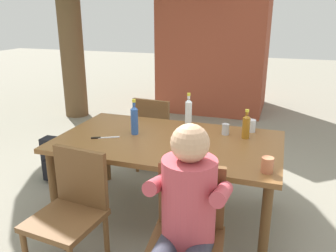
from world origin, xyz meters
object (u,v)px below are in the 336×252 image
Objects in this scene: chair_far_left at (156,131)px; bottle_amber at (246,126)px; chair_near_left at (72,207)px; cup_steel at (226,129)px; dining_table at (168,147)px; bottle_blue at (134,119)px; person_in_white_shirt at (185,216)px; chair_near_right at (188,230)px; cup_glass at (251,126)px; bottle_clear at (188,111)px; backpack_by_near_side at (58,161)px; brick_kiosk at (216,25)px; table_knife at (103,138)px; cup_terracotta at (267,165)px.

bottle_amber is at bearing -29.80° from chair_far_left.
chair_near_left is 8.99× the size of cup_steel.
dining_table is 5.95× the size of bottle_blue.
person_in_white_shirt reaches higher than bottle_blue.
person_in_white_shirt reaches higher than chair_near_right.
cup_glass is at bearing -20.85° from chair_far_left.
backpack_by_near_side is at bearing -172.62° from bottle_clear.
cup_steel is 0.03× the size of brick_kiosk.
brick_kiosk is (0.16, 4.01, 0.80)m from table_knife.
dining_table is 1.04m from person_in_white_shirt.
brick_kiosk is at bearing 105.32° from bottle_amber.
cup_terracotta is at bearing 54.24° from person_in_white_shirt.
dining_table is 19.30× the size of cup_steel.
table_knife is (-0.96, 0.80, 0.08)m from person_in_white_shirt.
brick_kiosk is at bearing 75.03° from backpack_by_near_side.
chair_near_right and chair_near_left have the same top height.
chair_near_right is at bearing -32.20° from backpack_by_near_side.
bottle_blue is 1.02× the size of bottle_clear.
backpack_by_near_side is at bearing -175.15° from cup_glass.
chair_far_left is at bearing 140.72° from bottle_clear.
chair_near_left is 0.96m from bottle_blue.
bottle_amber is 0.60m from bottle_clear.
chair_near_left is 0.74× the size of person_in_white_shirt.
chair_near_left is 2.82× the size of bottle_clear.
cup_steel is 0.20× the size of backpack_by_near_side.
chair_near_left is 3.93× the size of table_knife.
chair_near_left is 2.77× the size of bottle_blue.
chair_near_left reaches higher than backpack_by_near_side.
chair_near_left is 1.46m from backpack_by_near_side.
dining_table is at bearing -147.29° from cup_steel.
person_in_white_shirt is at bearing -99.06° from cup_glass.
backpack_by_near_side is (-1.02, 0.23, -0.64)m from bottle_blue.
bottle_blue is 0.80m from cup_steel.
cup_steel is at bearing 0.53° from backpack_by_near_side.
cup_terracotta is at bearing -16.57° from backpack_by_near_side.
table_knife is 4.09m from brick_kiosk.
chair_near_left reaches higher than cup_glass.
table_knife is (-0.59, -0.59, -0.13)m from bottle_clear.
person_in_white_shirt is 10.69× the size of cup_glass.
brick_kiosk reaches higher than bottle_clear.
brick_kiosk is (-0.79, 4.70, 1.04)m from chair_near_right.
bottle_blue is 0.96m from bottle_amber.
bottle_blue is at bearing -157.71° from cup_glass.
chair_near_left is 1.53m from bottle_amber.
bottle_amber is at bearing 80.72° from person_in_white_shirt.
backpack_by_near_side is (-0.93, 1.10, -0.26)m from chair_near_left.
bottle_amber is at bearing 21.50° from dining_table.
cup_steel is (-0.18, 0.04, -0.06)m from bottle_amber.
backpack_by_near_side is at bearing -147.86° from chair_far_left.
cup_steel is at bearing -23.21° from bottle_clear.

